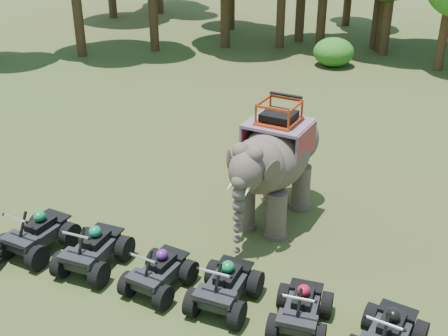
{
  "coord_description": "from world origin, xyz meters",
  "views": [
    {
      "loc": [
        5.52,
        -11.14,
        8.56
      ],
      "look_at": [
        0.0,
        1.2,
        1.9
      ],
      "focal_mm": 45.0,
      "sensor_mm": 36.0,
      "label": 1
    }
  ],
  "objects": [
    {
      "name": "atv_1",
      "position": [
        -2.24,
        -1.82,
        0.68
      ],
      "size": [
        1.42,
        1.9,
        1.36
      ],
      "primitive_type": null,
      "rotation": [
        0.0,
        0.0,
        0.04
      ],
      "color": "black",
      "rests_on": "ground"
    },
    {
      "name": "atv_4",
      "position": [
        3.16,
        -1.78,
        0.61
      ],
      "size": [
        1.39,
        1.78,
        1.23
      ],
      "primitive_type": null,
      "rotation": [
        0.0,
        0.0,
        0.11
      ],
      "color": "black",
      "rests_on": "ground"
    },
    {
      "name": "atv_2",
      "position": [
        -0.31,
        -1.88,
        0.62
      ],
      "size": [
        1.37,
        1.78,
        1.24
      ],
      "primitive_type": null,
      "rotation": [
        0.0,
        0.0,
        -0.09
      ],
      "color": "black",
      "rests_on": "ground"
    },
    {
      "name": "atv_0",
      "position": [
        -4.01,
        -1.81,
        0.68
      ],
      "size": [
        1.47,
        1.93,
        1.37
      ],
      "primitive_type": null,
      "rotation": [
        0.0,
        0.0,
        -0.07
      ],
      "color": "black",
      "rests_on": "ground"
    },
    {
      "name": "atv_3",
      "position": [
        1.35,
        -1.77,
        0.67
      ],
      "size": [
        1.35,
        1.83,
        1.33
      ],
      "primitive_type": null,
      "rotation": [
        0.0,
        0.0,
        0.02
      ],
      "color": "black",
      "rests_on": "ground"
    },
    {
      "name": "ground",
      "position": [
        0.0,
        0.0,
        0.0
      ],
      "size": [
        110.0,
        110.0,
        0.0
      ],
      "primitive_type": "plane",
      "color": "#47381E",
      "rests_on": "ground"
    },
    {
      "name": "tree_1",
      "position": [
        4.02,
        20.27,
        3.26
      ],
      "size": [
        4.56,
        4.56,
        6.52
      ],
      "primitive_type": null,
      "color": "#195114",
      "rests_on": "ground"
    },
    {
      "name": "atv_5",
      "position": [
        5.01,
        -1.86,
        0.65
      ],
      "size": [
        1.49,
        1.91,
        1.31
      ],
      "primitive_type": null,
      "rotation": [
        0.0,
        0.0,
        -0.12
      ],
      "color": "black",
      "rests_on": "ground"
    },
    {
      "name": "elephant",
      "position": [
        1.07,
        2.36,
        1.8
      ],
      "size": [
        2.21,
        4.43,
        3.61
      ],
      "primitive_type": null,
      "rotation": [
        0.0,
        0.0,
        -0.08
      ],
      "color": "#4E4139",
      "rests_on": "ground"
    }
  ]
}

